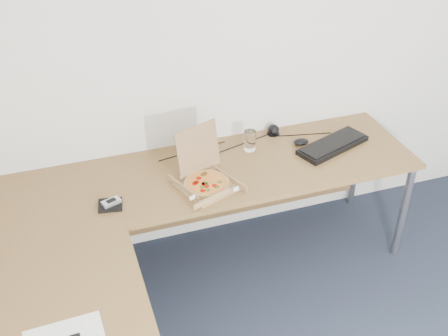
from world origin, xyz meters
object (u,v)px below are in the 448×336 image
object	(u,v)px
keyboard	(333,145)
drinking_glass	(250,140)
pizza_box	(206,180)
wallet	(110,205)
desk	(174,232)

from	to	relation	value
keyboard	drinking_glass	bearing A→B (deg)	144.17
pizza_box	wallet	bearing A→B (deg)	161.76
desk	pizza_box	size ratio (longest dim) A/B	7.49
pizza_box	desk	bearing A→B (deg)	-152.23
desk	pizza_box	distance (m)	0.41
desk	wallet	size ratio (longest dim) A/B	19.73
wallet	desk	bearing A→B (deg)	-34.70
pizza_box	keyboard	xyz separation A→B (m)	(0.87, 0.13, -0.02)
pizza_box	keyboard	size ratio (longest dim) A/B	0.69
desk	wallet	world-z (taller)	wallet
desk	keyboard	xyz separation A→B (m)	(1.14, 0.44, 0.04)
keyboard	wallet	xyz separation A→B (m)	(-1.42, -0.16, -0.00)
desk	pizza_box	bearing A→B (deg)	48.78
desk	pizza_box	world-z (taller)	pizza_box
desk	wallet	xyz separation A→B (m)	(-0.28, 0.28, 0.04)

